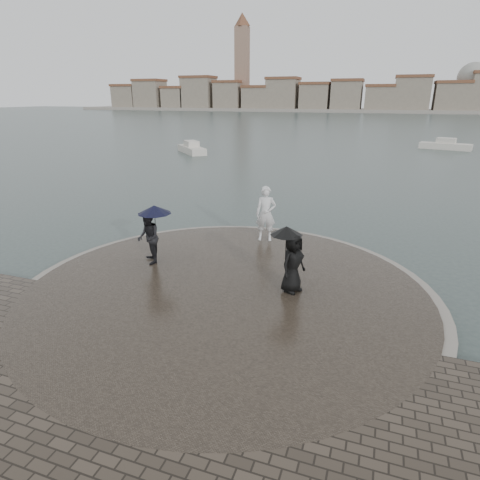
% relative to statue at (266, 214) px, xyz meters
% --- Properties ---
extents(ground, '(400.00, 400.00, 0.00)m').
position_rel_statue_xyz_m(ground, '(0.07, -8.04, -1.45)').
color(ground, '#2B3835').
rests_on(ground, ground).
extents(kerb_ring, '(12.50, 12.50, 0.32)m').
position_rel_statue_xyz_m(kerb_ring, '(0.07, -4.54, -1.29)').
color(kerb_ring, gray).
rests_on(kerb_ring, ground).
extents(quay_tip, '(11.90, 11.90, 0.36)m').
position_rel_statue_xyz_m(quay_tip, '(0.07, -4.54, -1.26)').
color(quay_tip, '#2D261E').
rests_on(quay_tip, ground).
extents(statue, '(0.88, 0.67, 2.17)m').
position_rel_statue_xyz_m(statue, '(0.00, 0.00, 0.00)').
color(statue, silver).
rests_on(statue, quay_tip).
extents(visitor_left, '(1.36, 1.23, 2.04)m').
position_rel_statue_xyz_m(visitor_left, '(-3.05, -3.57, 0.07)').
color(visitor_left, black).
rests_on(visitor_left, quay_tip).
extents(visitor_right, '(1.16, 1.08, 1.95)m').
position_rel_statue_xyz_m(visitor_right, '(1.94, -4.04, -0.00)').
color(visitor_right, black).
rests_on(visitor_right, quay_tip).
extents(far_skyline, '(260.00, 20.00, 37.00)m').
position_rel_statue_xyz_m(far_skyline, '(-6.22, 152.67, 4.16)').
color(far_skyline, gray).
rests_on(far_skyline, ground).
extents(boats, '(48.29, 16.76, 1.50)m').
position_rel_statue_xyz_m(boats, '(7.57, 32.43, -1.07)').
color(boats, beige).
rests_on(boats, ground).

